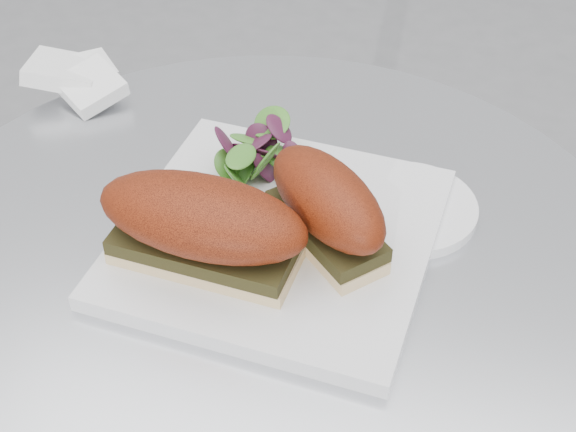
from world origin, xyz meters
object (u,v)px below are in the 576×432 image
plate (279,235)px  sandwich_right (327,206)px  sandwich_left (203,224)px  saucer (409,208)px

plate → sandwich_right: sandwich_right is taller
plate → sandwich_left: 0.09m
sandwich_left → saucer: sandwich_left is taller
sandwich_right → saucer: bearing=93.7°
plate → saucer: (0.11, 0.06, -0.00)m
sandwich_left → sandwich_right: size_ratio=1.31×
sandwich_left → sandwich_right: bearing=31.9°
sandwich_right → saucer: size_ratio=1.14×
sandwich_left → saucer: size_ratio=1.49×
plate → saucer: size_ratio=2.10×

